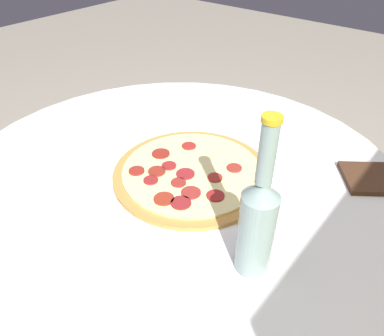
% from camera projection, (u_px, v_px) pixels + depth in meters
% --- Properties ---
extents(table, '(1.05, 1.05, 0.70)m').
position_uv_depth(table, '(177.00, 222.00, 0.95)').
color(table, white).
rests_on(table, ground_plane).
extents(pizza, '(0.36, 0.36, 0.02)m').
position_uv_depth(pizza, '(192.00, 173.00, 0.85)').
color(pizza, '#B77F3D').
rests_on(pizza, table).
extents(beer_bottle, '(0.06, 0.06, 0.29)m').
position_uv_depth(beer_bottle, '(258.00, 221.00, 0.58)').
color(beer_bottle, gray).
rests_on(beer_bottle, table).
extents(pizza_paddle, '(0.19, 0.23, 0.02)m').
position_uv_depth(pizza_paddle, '(384.00, 179.00, 0.83)').
color(pizza_paddle, '#422819').
rests_on(pizza_paddle, table).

